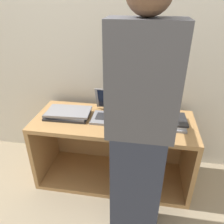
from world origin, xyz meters
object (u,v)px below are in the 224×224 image
laptop_stack_left (68,113)px  laptop_stack_right (162,121)px  laptop_open (115,112)px  person (140,128)px

laptop_stack_left → laptop_stack_right: size_ratio=1.01×
laptop_open → laptop_stack_right: laptop_open is taller
laptop_stack_right → person: person is taller
laptop_open → person: (0.23, -0.50, 0.17)m
laptop_stack_left → laptop_stack_right: same height
laptop_open → laptop_stack_right: bearing=-6.7°
laptop_open → laptop_stack_right: size_ratio=0.95×
laptop_open → laptop_stack_left: 0.41m
laptop_open → laptop_stack_left: size_ratio=0.94×
laptop_stack_left → laptop_stack_right: bearing=0.2°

